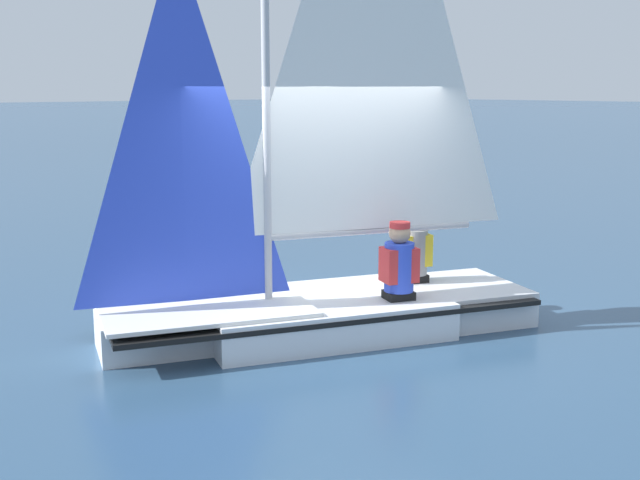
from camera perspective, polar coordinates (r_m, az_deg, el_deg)
name	(u,v)px	position (r m, az deg, el deg)	size (l,w,h in m)	color
ground_plane	(320,332)	(8.35, 0.00, -6.55)	(260.00, 260.00, 0.00)	#2D4C6B
sailboat_main	(322,252)	(8.15, 0.16, -0.86)	(2.93, 4.61, 5.74)	silver
sailor_helm	(399,274)	(8.16, 5.64, -2.42)	(0.39, 0.41, 1.16)	black
sailor_crew	(414,258)	(8.91, 6.67, -1.31)	(0.39, 0.41, 1.16)	black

